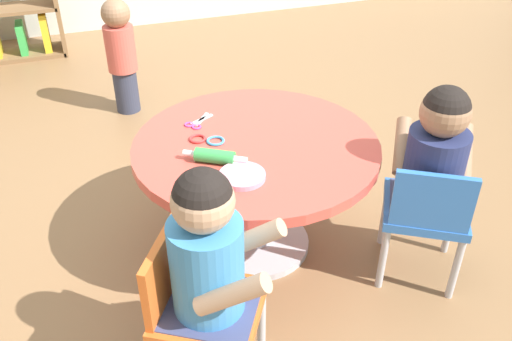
{
  "coord_description": "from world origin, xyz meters",
  "views": [
    {
      "loc": [
        -0.58,
        -1.65,
        1.54
      ],
      "look_at": [
        0.0,
        0.0,
        0.38
      ],
      "focal_mm": 38.57,
      "sensor_mm": 36.0,
      "label": 1
    }
  ],
  "objects_px": {
    "child_chair_left": "(199,305)",
    "craft_scissors": "(197,123)",
    "seated_child_left": "(208,250)",
    "child_chair_right": "(426,212)",
    "rolling_pin": "(215,156)",
    "seated_child_right": "(436,154)",
    "craft_table": "(256,168)",
    "toddler_standing": "(121,53)"
  },
  "relations": [
    {
      "from": "seated_child_left",
      "to": "rolling_pin",
      "type": "height_order",
      "value": "seated_child_left"
    },
    {
      "from": "seated_child_right",
      "to": "craft_scissors",
      "type": "xyz_separation_m",
      "value": [
        -0.72,
        0.55,
        -0.03
      ]
    },
    {
      "from": "child_chair_left",
      "to": "toddler_standing",
      "type": "distance_m",
      "value": 1.95
    },
    {
      "from": "child_chair_left",
      "to": "seated_child_right",
      "type": "xyz_separation_m",
      "value": [
        0.91,
        0.19,
        0.23
      ]
    },
    {
      "from": "child_chair_right",
      "to": "child_chair_left",
      "type": "bearing_deg",
      "value": -169.82
    },
    {
      "from": "seated_child_left",
      "to": "rolling_pin",
      "type": "distance_m",
      "value": 0.49
    },
    {
      "from": "child_chair_left",
      "to": "child_chair_right",
      "type": "distance_m",
      "value": 0.91
    },
    {
      "from": "seated_child_right",
      "to": "rolling_pin",
      "type": "distance_m",
      "value": 0.77
    },
    {
      "from": "craft_table",
      "to": "seated_child_right",
      "type": "bearing_deg",
      "value": -31.26
    },
    {
      "from": "craft_table",
      "to": "seated_child_right",
      "type": "relative_size",
      "value": 1.81
    },
    {
      "from": "child_chair_left",
      "to": "seated_child_left",
      "type": "distance_m",
      "value": 0.23
    },
    {
      "from": "seated_child_left",
      "to": "child_chair_right",
      "type": "height_order",
      "value": "seated_child_left"
    },
    {
      "from": "seated_child_right",
      "to": "craft_scissors",
      "type": "relative_size",
      "value": 3.74
    },
    {
      "from": "seated_child_left",
      "to": "seated_child_right",
      "type": "relative_size",
      "value": 1.0
    },
    {
      "from": "seated_child_left",
      "to": "child_chair_right",
      "type": "distance_m",
      "value": 0.91
    },
    {
      "from": "toddler_standing",
      "to": "craft_table",
      "type": "bearing_deg",
      "value": -77.37
    },
    {
      "from": "child_chair_left",
      "to": "craft_scissors",
      "type": "bearing_deg",
      "value": 75.24
    },
    {
      "from": "child_chair_left",
      "to": "child_chair_right",
      "type": "xyz_separation_m",
      "value": [
        0.89,
        0.16,
        0.0
      ]
    },
    {
      "from": "child_chair_left",
      "to": "seated_child_left",
      "type": "relative_size",
      "value": 1.05
    },
    {
      "from": "craft_table",
      "to": "child_chair_right",
      "type": "distance_m",
      "value": 0.65
    },
    {
      "from": "craft_table",
      "to": "child_chair_left",
      "type": "relative_size",
      "value": 1.72
    },
    {
      "from": "child_chair_right",
      "to": "rolling_pin",
      "type": "height_order",
      "value": "rolling_pin"
    },
    {
      "from": "child_chair_right",
      "to": "seated_child_right",
      "type": "bearing_deg",
      "value": 58.28
    },
    {
      "from": "child_chair_left",
      "to": "craft_scissors",
      "type": "distance_m",
      "value": 0.79
    },
    {
      "from": "craft_table",
      "to": "rolling_pin",
      "type": "bearing_deg",
      "value": -155.76
    },
    {
      "from": "craft_table",
      "to": "rolling_pin",
      "type": "height_order",
      "value": "rolling_pin"
    },
    {
      "from": "rolling_pin",
      "to": "child_chair_left",
      "type": "bearing_deg",
      "value": -112.63
    },
    {
      "from": "child_chair_left",
      "to": "seated_child_right",
      "type": "distance_m",
      "value": 0.96
    },
    {
      "from": "seated_child_left",
      "to": "craft_table",
      "type": "bearing_deg",
      "value": 58.75
    },
    {
      "from": "craft_table",
      "to": "child_chair_left",
      "type": "xyz_separation_m",
      "value": [
        -0.37,
        -0.53,
        -0.08
      ]
    },
    {
      "from": "craft_table",
      "to": "child_chair_left",
      "type": "distance_m",
      "value": 0.65
    },
    {
      "from": "child_chair_right",
      "to": "seated_child_right",
      "type": "relative_size",
      "value": 1.05
    },
    {
      "from": "craft_table",
      "to": "seated_child_left",
      "type": "distance_m",
      "value": 0.66
    },
    {
      "from": "seated_child_right",
      "to": "rolling_pin",
      "type": "bearing_deg",
      "value": 160.97
    },
    {
      "from": "toddler_standing",
      "to": "rolling_pin",
      "type": "bearing_deg",
      "value": -84.77
    },
    {
      "from": "craft_scissors",
      "to": "child_chair_left",
      "type": "bearing_deg",
      "value": -104.76
    },
    {
      "from": "craft_table",
      "to": "child_chair_right",
      "type": "height_order",
      "value": "child_chair_right"
    },
    {
      "from": "child_chair_right",
      "to": "seated_child_right",
      "type": "distance_m",
      "value": 0.23
    },
    {
      "from": "toddler_standing",
      "to": "rolling_pin",
      "type": "distance_m",
      "value": 1.52
    },
    {
      "from": "seated_child_left",
      "to": "child_chair_right",
      "type": "relative_size",
      "value": 0.95
    },
    {
      "from": "child_chair_left",
      "to": "child_chair_right",
      "type": "relative_size",
      "value": 1.0
    },
    {
      "from": "child_chair_left",
      "to": "child_chair_right",
      "type": "bearing_deg",
      "value": 10.18
    }
  ]
}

